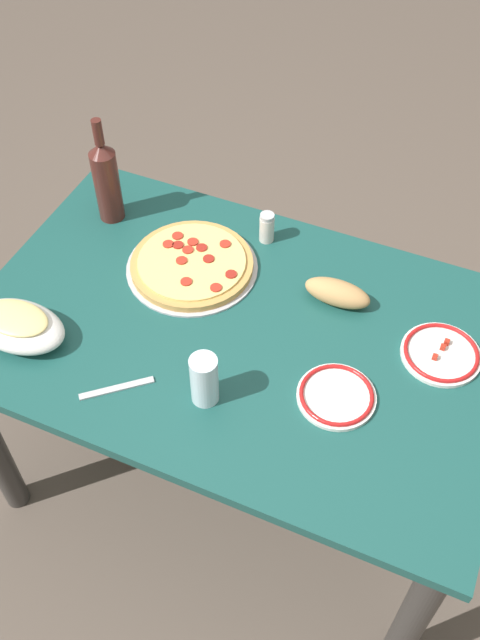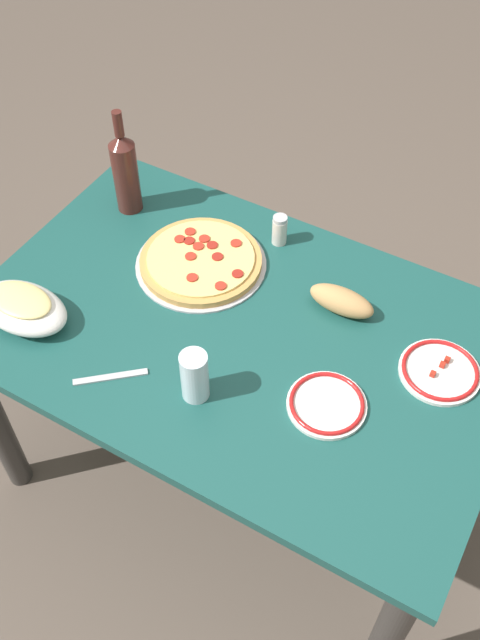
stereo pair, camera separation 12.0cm
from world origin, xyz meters
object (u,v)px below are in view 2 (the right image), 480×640
dining_table (240,357)px  side_plate_far (440,371)px  pepperoni_pizza (201,261)px  bread_loaf (342,301)px  wine_bottle (125,171)px  water_glass (195,376)px  spice_shaker (280,230)px  side_plate_near (327,404)px  baked_pasta_dish (23,306)px

dining_table → side_plate_far: 0.49m
pepperoni_pizza → side_plate_far: bearing=177.8°
pepperoni_pizza → bread_loaf: 0.38m
dining_table → side_plate_far: size_ratio=6.91×
bread_loaf → dining_table: bearing=43.3°
wine_bottle → water_glass: bearing=138.1°
bread_loaf → spice_shaker: (0.24, -0.14, 0.01)m
pepperoni_pizza → side_plate_near: 0.53m
bread_loaf → water_glass: bearing=65.7°
side_plate_near → spice_shaker: 0.54m
dining_table → side_plate_near: 0.32m
baked_pasta_dish → side_plate_far: (-0.93, -0.34, -0.03)m
water_glass → bread_loaf: bearing=-114.3°
spice_shaker → side_plate_near: bearing=129.1°
baked_pasta_dish → spice_shaker: 0.68m
wine_bottle → side_plate_far: wine_bottle is taller
dining_table → wine_bottle: wine_bottle is taller
side_plate_near → spice_shaker: spice_shaker is taller
dining_table → wine_bottle: 0.59m
wine_bottle → spice_shaker: 0.44m
side_plate_far → bread_loaf: bearing=-13.0°
dining_table → water_glass: 0.28m
spice_shaker → bread_loaf: bearing=150.3°
wine_bottle → spice_shaker: wine_bottle is taller
pepperoni_pizza → water_glass: bearing=120.2°
dining_table → pepperoni_pizza: size_ratio=3.79×
pepperoni_pizza → spice_shaker: bearing=-127.1°
water_glass → pepperoni_pizza: bearing=-59.8°
baked_pasta_dish → wine_bottle: 0.47m
dining_table → water_glass: bearing=92.5°
wine_bottle → spice_shaker: bearing=-169.2°
water_glass → spice_shaker: bearing=-82.6°
wine_bottle → water_glass: (-0.50, 0.45, -0.06)m
baked_pasta_dish → spice_shaker: bearing=-127.0°
bread_loaf → spice_shaker: spice_shaker is taller
side_plate_near → baked_pasta_dish: bearing=9.9°
baked_pasta_dish → spice_shaker: size_ratio=2.76×
side_plate_near → bread_loaf: bearing=-71.4°
pepperoni_pizza → side_plate_near: pepperoni_pizza is taller
pepperoni_pizza → spice_shaker: (-0.14, -0.18, 0.03)m
dining_table → water_glass: size_ratio=9.75×
dining_table → bread_loaf: size_ratio=7.76×
wine_bottle → pepperoni_pizza: bearing=161.8°
pepperoni_pizza → baked_pasta_dish: size_ratio=1.42×
pepperoni_pizza → water_glass: (-0.20, 0.35, 0.05)m
dining_table → side_plate_near: side_plate_near is taller
dining_table → wine_bottle: (0.49, -0.23, 0.24)m
baked_pasta_dish → wine_bottle: size_ratio=0.78×
side_plate_near → side_plate_far: side_plate_far is taller
pepperoni_pizza → baked_pasta_dish: bearing=53.1°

